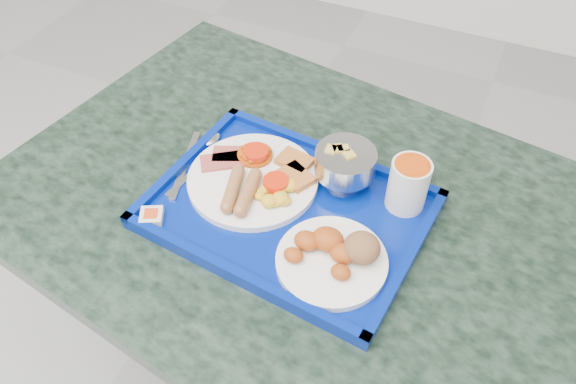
# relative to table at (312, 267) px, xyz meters

# --- Properties ---
(table) EXTENTS (1.20, 0.90, 0.68)m
(table) POSITION_rel_table_xyz_m (0.00, 0.00, 0.00)
(table) COLOR slate
(table) RESTS_ON floor
(tray) EXTENTS (0.48, 0.37, 0.03)m
(tray) POSITION_rel_table_xyz_m (-0.04, -0.03, 0.19)
(tray) COLOR navy
(tray) RESTS_ON table
(main_plate) EXTENTS (0.23, 0.23, 0.04)m
(main_plate) POSITION_rel_table_xyz_m (-0.11, -0.00, 0.20)
(main_plate) COLOR white
(main_plate) RESTS_ON tray
(bread_plate) EXTENTS (0.17, 0.17, 0.06)m
(bread_plate) POSITION_rel_table_xyz_m (0.07, -0.10, 0.21)
(bread_plate) COLOR white
(bread_plate) RESTS_ON tray
(fruit_bowl) EXTENTS (0.10, 0.10, 0.07)m
(fruit_bowl) POSITION_rel_table_xyz_m (0.03, 0.06, 0.24)
(fruit_bowl) COLOR #B0B0B2
(fruit_bowl) RESTS_ON tray
(juice_cup) EXTENTS (0.07, 0.07, 0.09)m
(juice_cup) POSITION_rel_table_xyz_m (0.14, 0.06, 0.24)
(juice_cup) COLOR white
(juice_cup) RESTS_ON tray
(spoon) EXTENTS (0.05, 0.18, 0.01)m
(spoon) POSITION_rel_table_xyz_m (-0.23, 0.04, 0.20)
(spoon) COLOR #B0B0B2
(spoon) RESTS_ON tray
(knife) EXTENTS (0.06, 0.17, 0.00)m
(knife) POSITION_rel_table_xyz_m (-0.25, -0.01, 0.19)
(knife) COLOR #B0B0B2
(knife) RESTS_ON tray
(jam_packet) EXTENTS (0.05, 0.05, 0.01)m
(jam_packet) POSITION_rel_table_xyz_m (-0.23, -0.14, 0.20)
(jam_packet) COLOR white
(jam_packet) RESTS_ON tray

